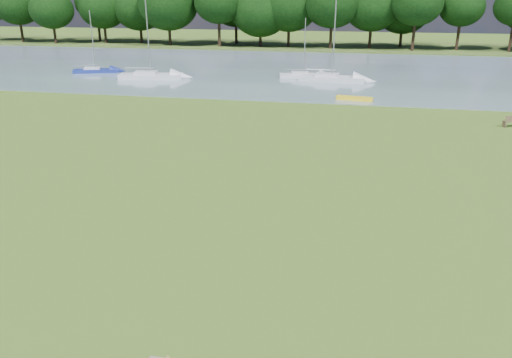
% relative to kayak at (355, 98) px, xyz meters
% --- Properties ---
extents(ground, '(220.00, 220.00, 0.00)m').
position_rel_kayak_xyz_m(ground, '(-2.83, -24.00, -0.22)').
color(ground, '#5C6E27').
extents(river, '(220.00, 40.00, 0.10)m').
position_rel_kayak_xyz_m(river, '(-2.83, 18.00, -0.22)').
color(river, slate).
rests_on(river, ground).
extents(far_bank, '(220.00, 20.00, 0.40)m').
position_rel_kayak_xyz_m(far_bank, '(-2.83, 48.00, -0.22)').
color(far_bank, '#4C6626').
rests_on(far_bank, ground).
extents(kayak, '(3.41, 1.32, 0.33)m').
position_rel_kayak_xyz_m(kayak, '(0.00, 0.00, 0.00)').
color(kayak, yellow).
rests_on(kayak, river).
extents(tree_line, '(117.49, 9.63, 11.66)m').
position_rel_kayak_xyz_m(tree_line, '(-15.74, 44.00, 6.75)').
color(tree_line, black).
rests_on(tree_line, far_bank).
extents(sailboat_2, '(5.78, 2.55, 6.66)m').
position_rel_kayak_xyz_m(sailboat_2, '(-6.11, 11.94, 0.23)').
color(sailboat_2, silver).
rests_on(sailboat_2, river).
extents(sailboat_3, '(7.38, 2.62, 8.96)m').
position_rel_kayak_xyz_m(sailboat_3, '(-2.74, 10.08, 0.34)').
color(sailboat_3, silver).
rests_on(sailboat_3, river).
extents(sailboat_4, '(5.54, 3.22, 7.37)m').
position_rel_kayak_xyz_m(sailboat_4, '(-31.82, 10.66, 0.24)').
color(sailboat_4, navy).
rests_on(sailboat_4, river).
extents(sailboat_5, '(7.44, 3.34, 10.12)m').
position_rel_kayak_xyz_m(sailboat_5, '(-23.34, 7.66, 0.36)').
color(sailboat_5, silver).
rests_on(sailboat_5, river).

